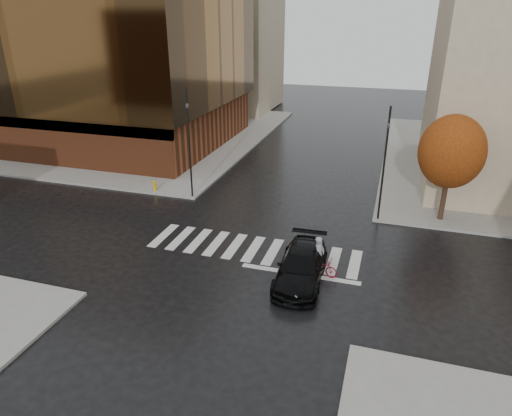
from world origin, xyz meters
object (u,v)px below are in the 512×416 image
Objects in this scene: sedan at (301,266)px; cyclist at (320,262)px; fire_hydrant at (155,185)px; traffic_light_ne at (385,158)px; traffic_light_nw at (189,136)px.

cyclist reaches higher than sedan.
fire_hydrant is (-13.23, 7.50, -0.14)m from cyclist.
sedan is at bearing 83.89° from traffic_light_ne.
traffic_light_ne is (2.38, 7.30, 3.39)m from cyclist.
traffic_light_ne reaches higher than sedan.
sedan is at bearing -33.68° from fire_hydrant.
fire_hydrant is (-12.45, 8.30, -0.21)m from sedan.
traffic_light_nw is at bearing -3.80° from fire_hydrant.
traffic_light_nw is (-10.22, 7.30, 3.71)m from cyclist.
fire_hydrant is at bearing -71.80° from traffic_light_nw.
traffic_light_nw reaches higher than cyclist.
sedan is 2.59× the size of cyclist.
cyclist is 8.39m from traffic_light_ne.
sedan is at bearing 71.37° from traffic_light_nw.
sedan is 0.71× the size of traffic_light_nw.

